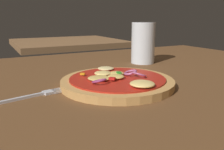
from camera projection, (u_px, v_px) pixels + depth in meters
The scene contains 5 objects.
dining_table at pixel (115, 92), 0.52m from camera, with size 1.37×0.97×0.03m.
pizza at pixel (116, 81), 0.50m from camera, with size 0.24×0.24×0.03m.
fork at pixel (28, 97), 0.43m from camera, with size 0.18×0.05×0.01m.
beer_glass at pixel (143, 44), 0.75m from camera, with size 0.08×0.08×0.13m.
background_table at pixel (68, 43), 1.51m from camera, with size 0.65×0.58×0.03m.
Camera 1 is at (-0.24, -0.43, 0.18)m, focal length 37.58 mm.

